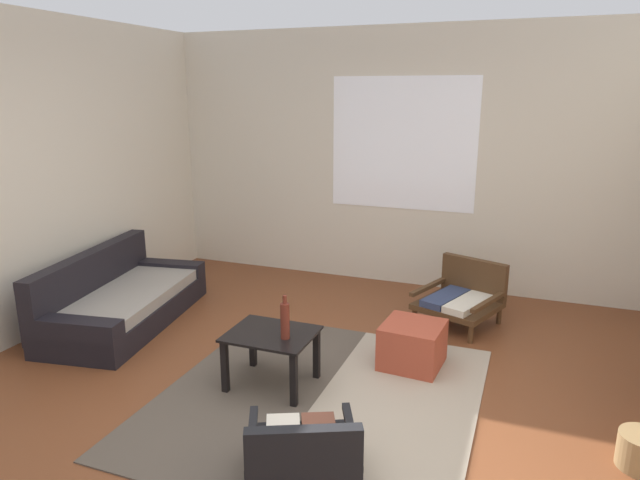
{
  "coord_description": "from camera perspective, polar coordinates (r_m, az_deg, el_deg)",
  "views": [
    {
      "loc": [
        1.33,
        -2.88,
        2.05
      ],
      "look_at": [
        -0.19,
        1.09,
        0.93
      ],
      "focal_mm": 31.89,
      "sensor_mm": 36.0,
      "label": 1
    }
  ],
  "objects": [
    {
      "name": "glass_bottle",
      "position": [
        3.91,
        -3.53,
        -8.02
      ],
      "size": [
        0.06,
        0.06,
        0.31
      ],
      "color": "#5B2319",
      "rests_on": "coffee_table"
    },
    {
      "name": "couch",
      "position": [
        5.5,
        -19.39,
        -5.81
      ],
      "size": [
        1.06,
        1.85,
        0.65
      ],
      "color": "black",
      "rests_on": "ground"
    },
    {
      "name": "ground_plane",
      "position": [
        3.78,
        -3.4,
        -18.2
      ],
      "size": [
        7.8,
        7.8,
        0.0
      ],
      "primitive_type": "plane",
      "color": "brown"
    },
    {
      "name": "armchair_striped_foreground",
      "position": [
        3.12,
        -1.76,
        -20.55
      ],
      "size": [
        0.76,
        0.77,
        0.52
      ],
      "color": "black",
      "rests_on": "ground"
    },
    {
      "name": "far_wall_with_window",
      "position": [
        6.13,
        8.37,
        8.02
      ],
      "size": [
        5.6,
        0.13,
        2.7
      ],
      "color": "beige",
      "rests_on": "ground"
    },
    {
      "name": "ottoman_orange",
      "position": [
        4.47,
        9.26,
        -10.37
      ],
      "size": [
        0.47,
        0.47,
        0.34
      ],
      "primitive_type": "cube",
      "rotation": [
        0.0,
        0.0,
        -0.07
      ],
      "color": "#993D28",
      "rests_on": "ground"
    },
    {
      "name": "armchair_by_window",
      "position": [
        5.32,
        14.09,
        -5.41
      ],
      "size": [
        0.82,
        0.82,
        0.56
      ],
      "color": "#472D19",
      "rests_on": "ground"
    },
    {
      "name": "coffee_table",
      "position": [
        4.09,
        -4.89,
        -10.31
      ],
      "size": [
        0.6,
        0.5,
        0.41
      ],
      "color": "black",
      "rests_on": "ground"
    },
    {
      "name": "area_rug",
      "position": [
        4.06,
        -0.14,
        -15.55
      ],
      "size": [
        2.1,
        2.31,
        0.01
      ],
      "color": "#4C4238",
      "rests_on": "ground"
    }
  ]
}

